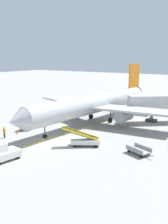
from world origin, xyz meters
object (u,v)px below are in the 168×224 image
Objects in this scene: airliner at (96,104)px; safety_cone_nose_left at (17,132)px; pushback_tug at (2,153)px; baggage_tug_near_wing at (26,124)px; ground_crew_marshaller at (4,132)px; safety_cone_nose_right at (37,140)px; safety_cone_wingtip_left at (36,113)px; baggage_cart_loaded at (139,150)px; belt_loader_forward_hold at (85,140)px.

airliner is 80.33× the size of safety_cone_nose_left.
pushback_tug is 1.42× the size of baggage_tug_near_wing.
safety_cone_nose_right is (5.11, 1.51, -0.69)m from ground_crew_marshaller.
safety_cone_wingtip_left is (-14.66, 19.92, -0.77)m from pushback_tug.
ground_crew_marshaller is (-18.48, -5.19, 0.44)m from baggage_cart_loaded.
airliner is at bearing 86.93° from safety_cone_nose_right.
pushback_tug is 0.78× the size of belt_loader_forward_hold.
baggage_tug_near_wing reaches higher than safety_cone_nose_right.
airliner is 21.17m from pushback_tug.
pushback_tug is 8.61× the size of safety_cone_nose_right.
baggage_tug_near_wing reaches higher than baggage_cart_loaded.
pushback_tug is 8.61× the size of safety_cone_wingtip_left.
belt_loader_forward_hold reaches higher than ground_crew_marshaller.
baggage_cart_loaded is (19.23, 0.23, -0.46)m from baggage_tug_near_wing.
safety_cone_nose_left is (-6.01, -12.88, -3.20)m from airliner.
belt_loader_forward_hold is (4.64, 9.57, -0.22)m from pushback_tug.
airliner is 13.21× the size of baggage_tug_near_wing.
ground_crew_marshaller is (-11.41, -3.90, 0.13)m from belt_loader_forward_hold.
belt_loader_forward_hold is at bearing 7.07° from safety_cone_nose_left.
baggage_cart_loaded is (7.07, 1.29, -0.31)m from belt_loader_forward_hold.
safety_cone_wingtip_left is (-7.89, 14.25, -0.69)m from ground_crew_marshaller.
pushback_tug is 7.41m from safety_cone_nose_right.
safety_cone_nose_right is (-6.30, -2.40, -0.56)m from belt_loader_forward_hold.
safety_cone_nose_left is 1.00× the size of safety_cone_wingtip_left.
baggage_cart_loaded is 27.88m from safety_cone_wingtip_left.
baggage_cart_loaded is 13.88m from safety_cone_nose_right.
pushback_tug is 10.72m from safety_cone_nose_left.
safety_cone_wingtip_left is at bearing 151.80° from belt_loader_forward_hold.
pushback_tug is 2.23× the size of ground_crew_marshaller.
airliner is 9.32× the size of pushback_tug.
baggage_tug_near_wing is 0.70× the size of baggage_cart_loaded.
airliner is 9.31× the size of baggage_cart_loaded.
baggage_cart_loaded reaches higher than safety_cone_nose_right.
baggage_cart_loaded is at bearing 15.69° from ground_crew_marshaller.
belt_loader_forward_hold is at bearing -4.96° from baggage_tug_near_wing.
ground_crew_marshaller is at bearing -161.12° from belt_loader_forward_hold.
baggage_tug_near_wing is 1.57× the size of ground_crew_marshaller.
safety_cone_nose_left is at bearing 169.66° from safety_cone_nose_right.
baggage_cart_loaded is (11.71, 10.86, -0.53)m from pushback_tug.
safety_cone_nose_left is at bearing -115.02° from airliner.
safety_cone_nose_right is 1.00× the size of safety_cone_wingtip_left.
belt_loader_forward_hold is 11.04× the size of safety_cone_nose_left.
ground_crew_marshaller reaches higher than baggage_cart_loaded.
belt_loader_forward_hold is at bearing -64.07° from airliner.
airliner reaches higher than ground_crew_marshaller.
airliner is at bearing 57.59° from baggage_tug_near_wing.
safety_cone_wingtip_left is (-7.14, 9.29, -0.71)m from baggage_tug_near_wing.
pushback_tug is at bearing -39.94° from ground_crew_marshaller.
safety_cone_wingtip_left is at bearing 118.96° from ground_crew_marshaller.
safety_cone_nose_right is 18.20m from safety_cone_wingtip_left.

